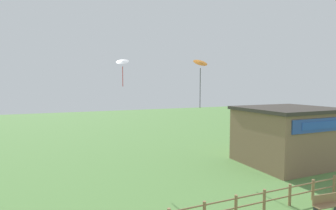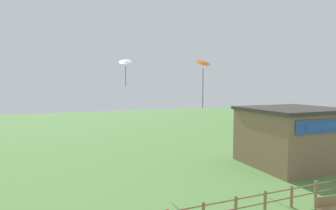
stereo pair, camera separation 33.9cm
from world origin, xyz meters
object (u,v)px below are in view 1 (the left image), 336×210
Objects in this scene: kite_orange_delta at (200,64)px; kite_white_delta at (123,62)px; seaside_building at (287,135)px; park_bench_by_building at (327,204)px.

kite_white_delta reaches higher than kite_orange_delta.
kite_white_delta is at bearing 153.20° from kite_orange_delta.
seaside_building is 1.86× the size of kite_orange_delta.
seaside_building reaches higher than park_bench_by_building.
seaside_building is 4.61× the size of park_bench_by_building.
park_bench_by_building is 0.40× the size of kite_orange_delta.
seaside_building is 3.19× the size of kite_white_delta.
park_bench_by_building is at bearing -59.11° from kite_white_delta.
kite_orange_delta is 5.70m from kite_white_delta.
park_bench_by_building is at bearing -79.12° from kite_orange_delta.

